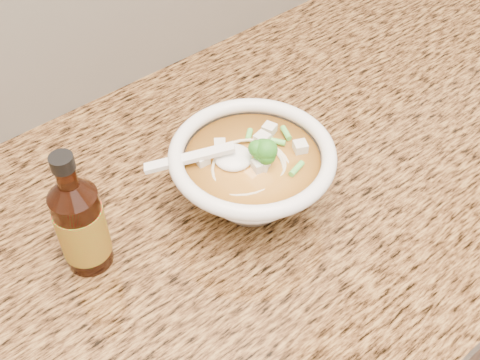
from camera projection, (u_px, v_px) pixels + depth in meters
counter_slab at (162, 253)px, 0.78m from camera, size 4.00×0.68×0.04m
soup_bowl at (252, 175)px, 0.77m from camera, size 0.22×0.21×0.12m
hot_sauce_bottle at (81, 225)px, 0.70m from camera, size 0.07×0.07×0.18m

